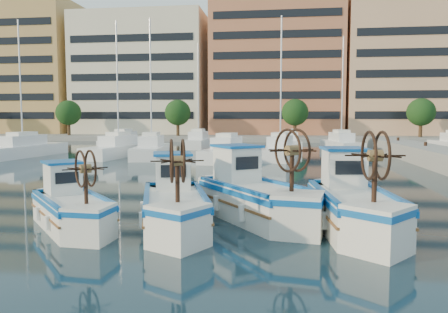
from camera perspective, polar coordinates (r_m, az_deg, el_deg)
ground at (r=13.58m, az=-1.65°, el=-9.04°), size 300.00×300.00×0.00m
waterfront at (r=78.75m, az=12.96°, el=10.56°), size 180.00×40.00×25.60m
yacht_marina at (r=41.11m, az=-0.17°, el=1.14°), size 41.91×22.98×11.50m
fishing_boat_a at (r=14.05m, az=-19.39°, el=-6.01°), size 3.68×3.89×2.46m
fishing_boat_b at (r=13.38m, az=-6.51°, el=-5.93°), size 2.96×4.58×2.78m
fishing_boat_c at (r=14.35m, az=3.88°, el=-4.89°), size 4.26×4.90×3.02m
fishing_boat_d at (r=13.55m, az=16.38°, el=-5.70°), size 2.40×4.90×3.00m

